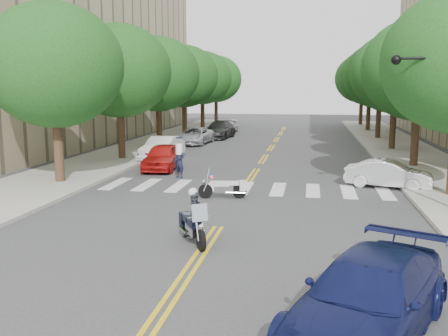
% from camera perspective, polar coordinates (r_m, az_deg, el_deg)
% --- Properties ---
extents(ground, '(140.00, 140.00, 0.00)m').
position_cam_1_polar(ground, '(16.63, -0.63, -6.75)').
color(ground, '#38383A').
rests_on(ground, ground).
extents(sidewalk_left, '(5.00, 60.00, 0.15)m').
position_cam_1_polar(sidewalk_left, '(39.96, -8.33, 2.68)').
color(sidewalk_left, '#9E9991').
rests_on(sidewalk_left, ground).
extents(sidewalk_right, '(5.00, 60.00, 0.15)m').
position_cam_1_polar(sidewalk_right, '(38.55, 19.63, 2.00)').
color(sidewalk_right, '#9E9991').
rests_on(sidewalk_right, ground).
extents(tree_l_0, '(6.40, 6.40, 8.45)m').
position_cam_1_polar(tree_l_0, '(24.69, -18.84, 11.02)').
color(tree_l_0, '#382316').
rests_on(tree_l_0, ground).
extents(tree_l_1, '(6.40, 6.40, 8.45)m').
position_cam_1_polar(tree_l_1, '(31.95, -11.87, 10.80)').
color(tree_l_1, '#382316').
rests_on(tree_l_1, ground).
extents(tree_l_2, '(6.40, 6.40, 8.45)m').
position_cam_1_polar(tree_l_2, '(39.50, -7.53, 10.58)').
color(tree_l_2, '#382316').
rests_on(tree_l_2, ground).
extents(tree_l_3, '(6.40, 6.40, 8.45)m').
position_cam_1_polar(tree_l_3, '(47.20, -4.60, 10.40)').
color(tree_l_3, '#382316').
rests_on(tree_l_3, ground).
extents(tree_l_4, '(6.40, 6.40, 8.45)m').
position_cam_1_polar(tree_l_4, '(54.98, -2.49, 10.25)').
color(tree_l_4, '#382316').
rests_on(tree_l_4, ground).
extents(tree_l_5, '(6.40, 6.40, 8.45)m').
position_cam_1_polar(tree_l_5, '(62.82, -0.91, 10.13)').
color(tree_l_5, '#382316').
rests_on(tree_l_5, ground).
extents(tree_r_1, '(6.40, 6.40, 8.45)m').
position_cam_1_polar(tree_r_1, '(30.31, 21.42, 10.46)').
color(tree_r_1, '#382316').
rests_on(tree_r_1, ground).
extents(tree_r_2, '(6.40, 6.40, 8.45)m').
position_cam_1_polar(tree_r_2, '(38.18, 19.03, 10.21)').
color(tree_r_2, '#382316').
rests_on(tree_r_2, ground).
extents(tree_r_3, '(6.40, 6.40, 8.45)m').
position_cam_1_polar(tree_r_3, '(46.10, 17.46, 10.04)').
color(tree_r_3, '#382316').
rests_on(tree_r_3, ground).
extents(tree_r_4, '(6.40, 6.40, 8.45)m').
position_cam_1_polar(tree_r_4, '(54.05, 16.35, 9.91)').
color(tree_r_4, '#382316').
rests_on(tree_r_4, ground).
extents(tree_r_5, '(6.40, 6.40, 8.45)m').
position_cam_1_polar(tree_r_5, '(62.00, 15.53, 9.82)').
color(tree_r_5, '#382316').
rests_on(tree_r_5, ground).
extents(traffic_signal_pole, '(2.82, 0.42, 6.00)m').
position_cam_1_polar(traffic_signal_pole, '(19.82, 24.01, 5.97)').
color(traffic_signal_pole, black).
rests_on(traffic_signal_pole, ground).
extents(motorcycle_police, '(1.23, 1.89, 1.67)m').
position_cam_1_polar(motorcycle_police, '(14.83, -3.58, -5.75)').
color(motorcycle_police, black).
rests_on(motorcycle_police, ground).
extents(motorcycle_parked, '(2.00, 0.74, 1.30)m').
position_cam_1_polar(motorcycle_parked, '(20.73, 0.32, -2.24)').
color(motorcycle_parked, black).
rests_on(motorcycle_parked, ground).
extents(officer_standing, '(0.73, 0.67, 1.68)m').
position_cam_1_polar(officer_standing, '(25.35, -5.13, 0.73)').
color(officer_standing, black).
rests_on(officer_standing, ground).
extents(convertible, '(4.08, 2.30, 1.27)m').
position_cam_1_polar(convertible, '(24.06, 18.28, -0.66)').
color(convertible, white).
rests_on(convertible, ground).
extents(sedan_blue, '(4.03, 5.53, 1.49)m').
position_cam_1_polar(sedan_blue, '(9.87, 16.23, -14.02)').
color(sedan_blue, '#111747').
rests_on(sedan_blue, ground).
extents(parked_car_a, '(1.99, 4.37, 1.45)m').
position_cam_1_polar(parked_car_a, '(28.08, -7.04, 1.29)').
color(parked_car_a, red).
rests_on(parked_car_a, ground).
extents(parked_car_b, '(1.91, 4.62, 1.49)m').
position_cam_1_polar(parked_car_b, '(31.82, -7.06, 2.25)').
color(parked_car_b, white).
rests_on(parked_car_b, ground).
extents(parked_car_c, '(2.52, 5.00, 1.36)m').
position_cam_1_polar(parked_car_c, '(40.47, -3.37, 3.70)').
color(parked_car_c, '#ACADB4').
rests_on(parked_car_c, ground).
extents(parked_car_d, '(2.61, 5.39, 1.51)m').
position_cam_1_polar(parked_car_d, '(45.11, -0.55, 4.38)').
color(parked_car_d, black).
rests_on(parked_car_d, ground).
extents(parked_car_e, '(1.62, 3.90, 1.32)m').
position_cam_1_polar(parked_car_e, '(50.52, 0.58, 4.80)').
color(parked_car_e, gray).
rests_on(parked_car_e, ground).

